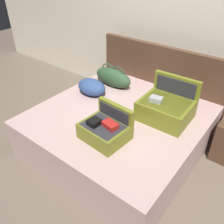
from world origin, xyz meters
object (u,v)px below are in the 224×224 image
bed (119,131)px  hard_case_medium (105,129)px  duffel_bag (113,77)px  pillow_near_headboard (92,87)px  hard_case_large (166,107)px

bed → hard_case_medium: hard_case_medium is taller
duffel_bag → pillow_near_headboard: duffel_bag is taller
hard_case_medium → duffel_bag: (-0.63, 0.94, 0.02)m
hard_case_large → pillow_near_headboard: (-1.01, -0.11, -0.03)m
hard_case_large → duffel_bag: hard_case_large is taller
hard_case_medium → duffel_bag: size_ratio=0.80×
bed → duffel_bag: size_ratio=3.17×
bed → pillow_near_headboard: size_ratio=4.61×
bed → hard_case_medium: (0.14, -0.42, 0.36)m
bed → hard_case_large: 0.64m
hard_case_large → pillow_near_headboard: bearing=-175.4°
hard_case_large → duffel_bag: (-0.94, 0.25, -0.01)m
pillow_near_headboard → hard_case_large: bearing=6.0°
hard_case_medium → pillow_near_headboard: hard_case_medium is taller
duffel_bag → hard_case_large: bearing=-15.1°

